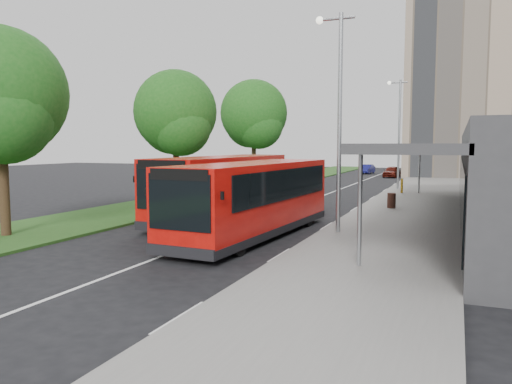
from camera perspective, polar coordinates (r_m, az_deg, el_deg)
ground at (r=18.60m, az=-4.85°, el=-5.13°), size 120.00×120.00×0.00m
pavement at (r=36.53m, az=18.35°, el=-0.08°), size 5.00×80.00×0.15m
grass_verge at (r=39.53m, az=-0.80°, el=0.55°), size 5.00×80.00×0.10m
lane_centre_line at (r=32.56m, az=7.17°, el=-0.61°), size 0.12×70.00×0.01m
kerb_dashes at (r=35.82m, az=13.93°, el=-0.18°), size 0.12×56.00×0.01m
tree_near at (r=20.37m, az=-27.13°, el=9.12°), size 4.74×4.74×7.63m
tree_mid at (r=29.66m, az=-9.16°, el=8.41°), size 4.80×4.80×7.72m
tree_far at (r=40.43m, az=-0.24°, el=8.48°), size 5.36×5.36×8.61m
lamp_post_near at (r=18.82m, az=9.30°, el=9.37°), size 1.44×0.28×8.00m
lamp_post_far at (r=38.55m, az=15.93°, el=7.17°), size 1.44×0.28×8.00m
bus_main at (r=18.36m, az=-0.23°, el=-0.80°), size 3.09×9.85×2.75m
bus_second at (r=22.82m, az=-3.76°, el=0.56°), size 2.76×10.18×2.87m
litter_bin at (r=26.66m, az=15.22°, el=-0.94°), size 0.56×0.56×0.77m
bollard at (r=35.16m, az=16.33°, el=0.68°), size 0.20×0.20×0.96m
car_near at (r=54.35m, az=15.27°, el=2.27°), size 1.70×3.62×1.20m
car_far at (r=60.51m, az=12.56°, el=2.58°), size 1.50×3.41×1.09m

